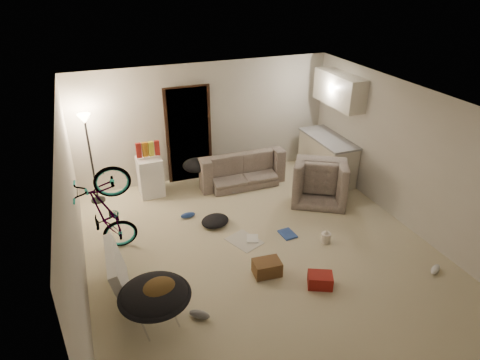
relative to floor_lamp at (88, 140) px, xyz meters
name	(u,v)px	position (x,y,z in m)	size (l,w,h in m)	color
floor	(260,250)	(2.40, -2.65, -1.32)	(5.50, 6.00, 0.02)	beige
ceiling	(264,103)	(2.40, -2.65, 1.20)	(5.50, 6.00, 0.02)	white
wall_back	(206,122)	(2.40, 0.36, -0.06)	(5.50, 0.02, 2.50)	beige
wall_front	(388,320)	(2.40, -5.66, -0.06)	(5.50, 0.02, 2.50)	beige
wall_left	(72,217)	(-0.36, -2.65, -0.06)	(0.02, 6.00, 2.50)	beige
wall_right	(408,157)	(5.16, -2.65, -0.06)	(0.02, 6.00, 2.50)	beige
doorway	(188,135)	(2.00, 0.32, -0.29)	(0.85, 0.10, 2.04)	black
door_trim	(189,135)	(2.00, 0.29, -0.29)	(0.97, 0.04, 2.10)	black
floor_lamp	(88,140)	(0.00, 0.00, 0.00)	(0.28, 0.28, 1.81)	black
kitchen_counter	(327,158)	(4.83, -0.65, -0.87)	(0.60, 1.50, 0.88)	beige
counter_top	(329,138)	(4.83, -0.65, -0.41)	(0.64, 1.54, 0.04)	gray
kitchen_uppers	(339,90)	(4.96, -0.65, 0.64)	(0.38, 1.40, 0.65)	beige
sofa	(240,170)	(2.96, -0.20, -1.04)	(1.84, 0.72, 0.54)	#353C35
armchair	(319,181)	(4.23, -1.39, -0.97)	(1.03, 0.90, 0.67)	#353C35
bicycle	(110,230)	(0.10, -1.84, -0.88)	(0.57, 1.63, 0.86)	black
mini_fridge	(150,176)	(1.06, -0.10, -0.91)	(0.47, 0.47, 0.80)	white
snack_box_0	(139,150)	(0.89, -0.10, -0.31)	(0.10, 0.07, 0.30)	maroon
snack_box_1	(145,150)	(1.01, -0.10, -0.31)	(0.10, 0.07, 0.30)	#B36E16
snack_box_2	(151,149)	(1.13, -0.10, -0.31)	(0.10, 0.07, 0.30)	yellow
snack_box_3	(157,148)	(1.25, -0.10, -0.31)	(0.10, 0.07, 0.30)	maroon
saucer_chair	(155,301)	(0.48, -3.67, -0.91)	(0.94, 0.94, 0.67)	silver
hoodie	(158,289)	(0.53, -3.70, -0.71)	(0.48, 0.40, 0.22)	#523A1C
sofa_drape	(196,165)	(2.01, -0.20, -0.77)	(0.56, 0.46, 0.28)	black
tv_box	(118,273)	(0.10, -2.87, -0.96)	(0.13, 1.05, 0.69)	silver
drink_case_a	(267,268)	(2.25, -3.26, -1.19)	(0.41, 0.29, 0.24)	brown
drink_case_b	(320,280)	(2.87, -3.79, -1.20)	(0.36, 0.26, 0.21)	maroon
juicer	(326,237)	(3.53, -2.85, -1.21)	(0.17, 0.17, 0.24)	beige
newspaper	(244,241)	(2.24, -2.33, -1.30)	(0.43, 0.57, 0.01)	beige
book_blue	(288,234)	(3.02, -2.43, -1.29)	(0.23, 0.32, 0.03)	#284693
book_white	(253,239)	(2.39, -2.33, -1.30)	(0.20, 0.26, 0.02)	silver
shoe_0	(188,215)	(1.52, -1.25, -1.26)	(0.28, 0.11, 0.10)	#284693
shoe_1	(229,191)	(2.56, -0.64, -1.26)	(0.25, 0.10, 0.09)	slate
shoe_3	(199,315)	(1.03, -3.77, -1.25)	(0.30, 0.12, 0.11)	slate
shoe_4	(435,269)	(4.70, -4.14, -1.26)	(0.27, 0.11, 0.10)	white
clothes_lump_a	(215,221)	(1.92, -1.67, -1.22)	(0.52, 0.45, 0.17)	black
clothes_lump_b	(233,177)	(2.83, -0.10, -1.23)	(0.51, 0.44, 0.15)	black
clothes_lump_c	(152,282)	(0.54, -2.90, -1.24)	(0.45, 0.39, 0.14)	silver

